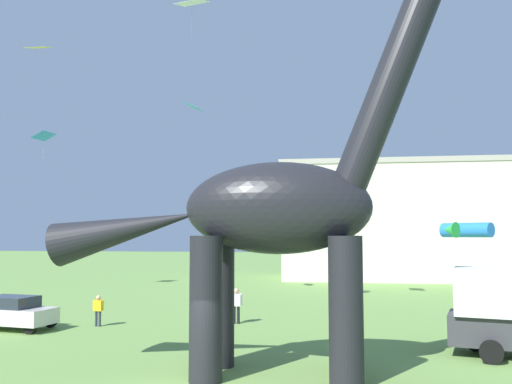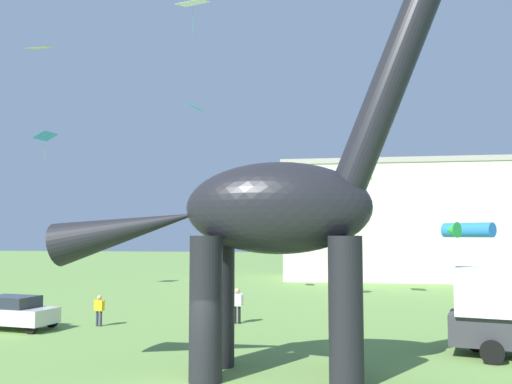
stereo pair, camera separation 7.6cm
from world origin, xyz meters
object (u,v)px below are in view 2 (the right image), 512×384
parked_sedan_left (11,312)px  kite_mid_left (193,3)px  kite_far_left (41,48)px  person_near_flyer (99,307)px  dinosaur_sculpture (275,208)px  kite_apex (363,177)px  kite_high_right (464,230)px  kite_drifting (195,107)px  kite_far_right (45,136)px  person_photographer (237,302)px

parked_sedan_left → kite_mid_left: size_ratio=2.17×
kite_far_left → person_near_flyer: bearing=-45.0°
dinosaur_sculpture → parked_sedan_left: (-13.20, 6.37, -4.49)m
kite_mid_left → kite_far_left: size_ratio=1.26×
kite_far_left → kite_apex: size_ratio=0.75×
person_near_flyer → kite_far_left: (-8.79, 8.80, 16.49)m
dinosaur_sculpture → kite_high_right: dinosaur_sculpture is taller
person_near_flyer → kite_mid_left: 16.86m
kite_apex → kite_far_left: bearing=-169.9°
kite_high_right → kite_far_left: bearing=-179.2°
dinosaur_sculpture → kite_drifting: size_ratio=8.68×
parked_sedan_left → kite_far_left: (-5.11, 10.26, 16.59)m
kite_mid_left → kite_far_right: 19.43m
kite_mid_left → kite_high_right: bearing=23.0°
dinosaur_sculpture → kite_drifting: (-7.83, 19.03, 8.11)m
kite_high_right → kite_far_right: bearing=171.1°
person_photographer → kite_mid_left: (-2.69, 0.90, 16.05)m
kite_apex → kite_drifting: kite_drifting is taller
kite_apex → kite_high_right: bearing=-31.3°
parked_sedan_left → kite_apex: (16.98, 14.21, 7.63)m
kite_far_left → parked_sedan_left: bearing=-63.5°
dinosaur_sculpture → person_near_flyer: 13.09m
person_near_flyer → person_photographer: 6.73m
kite_far_left → kite_mid_left: bearing=-25.9°
dinosaur_sculpture → kite_far_left: size_ratio=9.04×
parked_sedan_left → kite_drifting: size_ratio=2.63×
person_near_flyer → kite_high_right: size_ratio=0.45×
kite_mid_left → person_photographer: bearing=-18.5°
person_photographer → kite_far_right: kite_far_right is taller
dinosaur_sculpture → kite_mid_left: 16.82m
dinosaur_sculpture → kite_far_right: 30.88m
kite_far_right → kite_mid_left: bearing=-36.9°
person_near_flyer → kite_mid_left: size_ratio=0.73×
kite_drifting → kite_mid_left: bearing=-76.1°
kite_mid_left → kite_apex: 16.33m
person_photographer → kite_far_left: size_ratio=1.08×
dinosaur_sculpture → kite_far_left: (-18.31, 16.63, 12.10)m
dinosaur_sculpture → kite_drifting: 22.12m
parked_sedan_left → kite_mid_left: (7.48, 4.15, 16.30)m
kite_mid_left → kite_far_left: kite_far_left is taller
parked_sedan_left → kite_high_right: size_ratio=1.34×
person_near_flyer → person_photographer: (6.49, 1.78, 0.15)m
kite_drifting → kite_far_right: size_ratio=0.77×
person_near_flyer → person_photographer: person_photographer is taller
person_near_flyer → kite_high_right: (19.15, 9.19, 3.80)m
dinosaur_sculpture → kite_apex: (3.78, 20.58, 3.15)m
person_near_flyer → kite_far_left: kite_far_left is taller
kite_mid_left → kite_drifting: bearing=103.9°
dinosaur_sculpture → kite_mid_left: kite_mid_left is taller
parked_sedan_left → person_near_flyer: (3.69, 1.46, 0.10)m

